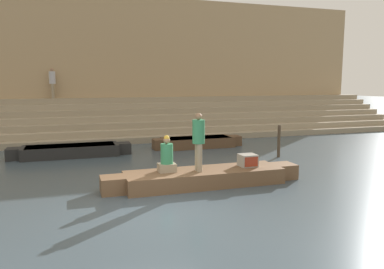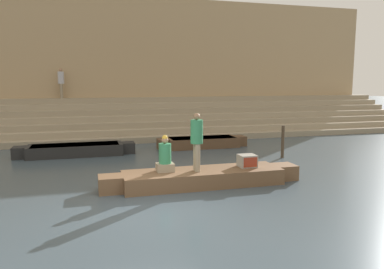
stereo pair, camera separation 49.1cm
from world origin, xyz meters
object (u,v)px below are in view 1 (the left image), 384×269
at_px(moored_boat_shore, 71,150).
at_px(moored_boat_distant, 198,142).
at_px(person_on_steps, 52,81).
at_px(person_rowing, 167,157).
at_px(person_standing, 199,138).
at_px(rowboat_main, 204,177).
at_px(mooring_post, 279,141).
at_px(tv_set, 248,160).

height_order(moored_boat_shore, moored_boat_distant, same).
xyz_separation_m(moored_boat_shore, person_on_steps, (-0.84, 6.50, 2.86)).
distance_m(person_rowing, person_on_steps, 12.84).
distance_m(person_standing, person_rowing, 1.08).
bearing_deg(rowboat_main, person_rowing, 177.00).
bearing_deg(moored_boat_distant, moored_boat_shore, 178.64).
distance_m(mooring_post, person_on_steps, 13.11).
relative_size(moored_boat_shore, moored_boat_distant, 1.14).
relative_size(person_rowing, moored_boat_distant, 0.25).
bearing_deg(person_rowing, tv_set, -8.49).
bearing_deg(person_rowing, moored_boat_distant, 57.18).
bearing_deg(tv_set, moored_boat_shore, 135.97).
relative_size(tv_set, mooring_post, 0.39).
bearing_deg(moored_boat_shore, mooring_post, -15.84).
relative_size(rowboat_main, moored_boat_shore, 1.24).
relative_size(moored_boat_shore, person_on_steps, 2.86).
bearing_deg(person_standing, tv_set, -3.27).
height_order(rowboat_main, person_on_steps, person_on_steps).
distance_m(moored_boat_shore, mooring_post, 8.55).
height_order(person_standing, mooring_post, person_standing).
relative_size(person_standing, moored_boat_shore, 0.35).
bearing_deg(rowboat_main, person_on_steps, 113.59).
height_order(tv_set, moored_boat_shore, tv_set).
height_order(moored_boat_shore, person_on_steps, person_on_steps).
xyz_separation_m(tv_set, moored_boat_shore, (-5.20, 5.75, -0.40)).
bearing_deg(moored_boat_distant, person_standing, -114.79).
height_order(rowboat_main, tv_set, tv_set).
distance_m(rowboat_main, moored_boat_shore, 6.89).
bearing_deg(person_standing, person_rowing, 159.09).
distance_m(moored_boat_distant, mooring_post, 4.05).
bearing_deg(moored_boat_shore, person_on_steps, 100.52).
height_order(person_standing, person_on_steps, person_on_steps).
xyz_separation_m(rowboat_main, person_on_steps, (-4.61, 12.27, 2.86)).
height_order(person_standing, tv_set, person_standing).
xyz_separation_m(person_standing, moored_boat_shore, (-3.54, 5.87, -1.19)).
bearing_deg(moored_boat_distant, person_on_steps, 131.22).
bearing_deg(moored_boat_distant, mooring_post, -59.71).
bearing_deg(rowboat_main, person_standing, -153.30).
bearing_deg(moored_boat_shore, person_rowing, -61.78).
relative_size(moored_boat_distant, person_on_steps, 2.50).
distance_m(tv_set, mooring_post, 4.14).
xyz_separation_m(tv_set, moored_boat_distant, (0.49, 6.22, -0.40)).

